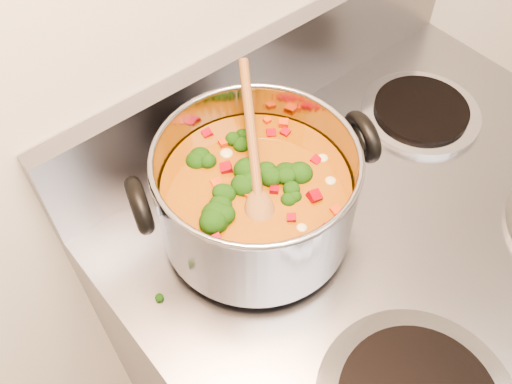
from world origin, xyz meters
TOP-DOWN VIEW (x-y plane):
  - electric_range at (0.06, 1.16)m, footprint 0.79×0.71m
  - stockpot at (-0.11, 1.31)m, footprint 0.33×0.26m
  - wooden_spoon at (-0.11, 1.32)m, footprint 0.15×0.21m
  - cooktop_crumbs at (-0.11, 1.30)m, footprint 0.31×0.27m

SIDE VIEW (x-z plane):
  - electric_range at x=0.06m, z-range -0.07..1.01m
  - cooktop_crumbs at x=-0.11m, z-range 0.92..0.93m
  - stockpot at x=-0.11m, z-range 0.92..1.08m
  - wooden_spoon at x=-0.11m, z-range 1.00..1.09m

